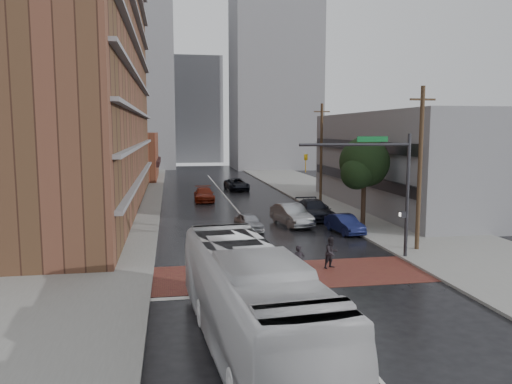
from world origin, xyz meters
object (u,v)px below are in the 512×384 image
suv_travel (237,184)px  car_parked_far (320,211)px  pedestrian_a (299,262)px  car_parked_mid (314,209)px  pedestrian_b (331,253)px  car_travel_c (204,194)px  transit_bus (251,300)px  car_travel_b (292,215)px  car_parked_near (344,224)px  car_travel_a (249,222)px

suv_travel → car_parked_far: suv_travel is taller
pedestrian_a → suv_travel: size_ratio=0.31×
car_parked_far → car_parked_mid: bearing=173.3°
suv_travel → car_parked_mid: car_parked_mid is taller
pedestrian_b → car_travel_c: pedestrian_b is taller
transit_bus → car_travel_b: 22.37m
car_parked_far → pedestrian_b: bearing=-111.5°
pedestrian_b → pedestrian_a: bearing=-173.2°
car_parked_far → suv_travel: bearing=94.9°
suv_travel → car_parked_far: (4.30, -20.91, -0.05)m
pedestrian_b → car_travel_c: size_ratio=0.35×
car_parked_far → transit_bus: bearing=-118.9°
pedestrian_b → car_travel_c: bearing=75.8°
pedestrian_a → car_travel_c: pedestrian_a is taller
pedestrian_b → car_parked_far: 15.24m
transit_bus → car_travel_c: 35.94m
car_travel_c → suv_travel: (4.61, 8.89, 0.01)m
transit_bus → car_travel_b: bearing=67.5°
pedestrian_b → car_parked_mid: bearing=52.4°
car_travel_b → car_travel_c: size_ratio=1.02×
pedestrian_b → car_parked_near: size_ratio=0.42×
car_travel_c → car_travel_b: bearing=-67.5°
car_travel_c → car_parked_near: 20.10m
car_travel_b → car_parked_near: (3.08, -3.44, -0.16)m
pedestrian_a → car_travel_c: bearing=92.9°
car_travel_a → car_parked_far: 7.76m
transit_bus → car_travel_a: (3.06, 19.93, -1.08)m
transit_bus → pedestrian_a: size_ratio=7.63×
transit_bus → car_travel_b: (6.66, 21.34, -0.89)m
car_parked_near → car_travel_a: bearing=155.3°
car_travel_a → car_parked_near: size_ratio=0.93×
pedestrian_a → car_travel_b: car_travel_b is taller
transit_bus → pedestrian_a: 8.72m
suv_travel → car_parked_near: size_ratio=1.30×
pedestrian_a → car_parked_near: (6.02, 10.06, -0.14)m
pedestrian_b → car_parked_near: 9.56m
car_travel_b → car_parked_mid: (2.56, 2.56, -0.05)m
pedestrian_a → car_parked_far: (6.02, 16.06, -0.13)m
transit_bus → car_parked_mid: (9.21, 23.89, -0.94)m
car_travel_b → suv_travel: size_ratio=0.96×
car_travel_c → car_parked_mid: bearing=-54.4°
transit_bus → pedestrian_a: (3.72, 7.83, -0.91)m
transit_bus → car_travel_b: transit_bus is taller
car_parked_near → car_parked_mid: car_parked_mid is taller
car_travel_a → car_parked_mid: car_parked_mid is taller
car_travel_a → car_travel_b: bearing=13.2°
pedestrian_a → car_parked_mid: 16.98m
car_travel_b → car_travel_c: bearing=102.0°
transit_bus → pedestrian_b: transit_bus is taller
pedestrian_b → car_travel_b: (0.79, 12.18, -0.02)m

